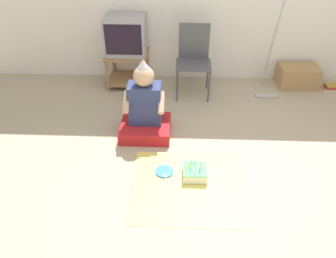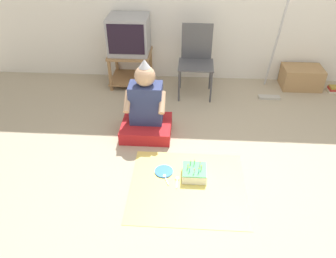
{
  "view_description": "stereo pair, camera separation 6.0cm",
  "coord_description": "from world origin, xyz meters",
  "px_view_note": "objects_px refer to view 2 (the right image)",
  "views": [
    {
      "loc": [
        -0.4,
        -2.24,
        2.15
      ],
      "look_at": [
        -0.5,
        0.33,
        0.35
      ],
      "focal_mm": 35.0,
      "sensor_mm": 36.0,
      "label": 1
    },
    {
      "loc": [
        -0.34,
        -2.24,
        2.15
      ],
      "look_at": [
        -0.5,
        0.33,
        0.35
      ],
      "focal_mm": 35.0,
      "sensor_mm": 36.0,
      "label": 2
    }
  ],
  "objects_px": {
    "cardboard_box_stack": "(301,77)",
    "dust_mop": "(273,68)",
    "tv": "(129,35)",
    "folding_chair": "(196,56)",
    "book_pile": "(334,89)",
    "person_seated": "(146,110)",
    "birthday_cake": "(194,173)",
    "paper_plate": "(164,171)"
  },
  "relations": [
    {
      "from": "cardboard_box_stack",
      "to": "dust_mop",
      "type": "relative_size",
      "value": 0.41
    },
    {
      "from": "tv",
      "to": "folding_chair",
      "type": "bearing_deg",
      "value": -12.55
    },
    {
      "from": "book_pile",
      "to": "person_seated",
      "type": "relative_size",
      "value": 0.19
    },
    {
      "from": "birthday_cake",
      "to": "paper_plate",
      "type": "bearing_deg",
      "value": 170.85
    },
    {
      "from": "dust_mop",
      "to": "book_pile",
      "type": "bearing_deg",
      "value": 8.96
    },
    {
      "from": "folding_chair",
      "to": "book_pile",
      "type": "height_order",
      "value": "folding_chair"
    },
    {
      "from": "book_pile",
      "to": "paper_plate",
      "type": "height_order",
      "value": "book_pile"
    },
    {
      "from": "cardboard_box_stack",
      "to": "dust_mop",
      "type": "distance_m",
      "value": 0.6
    },
    {
      "from": "person_seated",
      "to": "paper_plate",
      "type": "bearing_deg",
      "value": -69.97
    },
    {
      "from": "book_pile",
      "to": "birthday_cake",
      "type": "distance_m",
      "value": 2.64
    },
    {
      "from": "tv",
      "to": "birthday_cake",
      "type": "xyz_separation_m",
      "value": [
        0.88,
        -1.9,
        -0.65
      ]
    },
    {
      "from": "folding_chair",
      "to": "person_seated",
      "type": "xyz_separation_m",
      "value": [
        -0.54,
        -0.99,
        -0.23
      ]
    },
    {
      "from": "folding_chair",
      "to": "paper_plate",
      "type": "distance_m",
      "value": 1.75
    },
    {
      "from": "book_pile",
      "to": "cardboard_box_stack",
      "type": "bearing_deg",
      "value": 165.59
    },
    {
      "from": "person_seated",
      "to": "birthday_cake",
      "type": "bearing_deg",
      "value": -53.01
    },
    {
      "from": "folding_chair",
      "to": "dust_mop",
      "type": "bearing_deg",
      "value": -1.35
    },
    {
      "from": "folding_chair",
      "to": "person_seated",
      "type": "relative_size",
      "value": 1.04
    },
    {
      "from": "dust_mop",
      "to": "birthday_cake",
      "type": "height_order",
      "value": "dust_mop"
    },
    {
      "from": "dust_mop",
      "to": "paper_plate",
      "type": "bearing_deg",
      "value": -128.3
    },
    {
      "from": "tv",
      "to": "paper_plate",
      "type": "bearing_deg",
      "value": -72.22
    },
    {
      "from": "cardboard_box_stack",
      "to": "person_seated",
      "type": "xyz_separation_m",
      "value": [
        -2.01,
        -1.23,
        0.14
      ]
    },
    {
      "from": "cardboard_box_stack",
      "to": "paper_plate",
      "type": "relative_size",
      "value": 2.96
    },
    {
      "from": "tv",
      "to": "dust_mop",
      "type": "bearing_deg",
      "value": -6.74
    },
    {
      "from": "folding_chair",
      "to": "person_seated",
      "type": "bearing_deg",
      "value": -118.5
    },
    {
      "from": "dust_mop",
      "to": "book_pile",
      "type": "height_order",
      "value": "dust_mop"
    },
    {
      "from": "cardboard_box_stack",
      "to": "person_seated",
      "type": "distance_m",
      "value": 2.36
    },
    {
      "from": "tv",
      "to": "book_pile",
      "type": "relative_size",
      "value": 3.15
    },
    {
      "from": "folding_chair",
      "to": "birthday_cake",
      "type": "xyz_separation_m",
      "value": [
        -0.01,
        -1.7,
        -0.46
      ]
    },
    {
      "from": "dust_mop",
      "to": "book_pile",
      "type": "xyz_separation_m",
      "value": [
        0.92,
        0.15,
        -0.35
      ]
    },
    {
      "from": "folding_chair",
      "to": "birthday_cake",
      "type": "bearing_deg",
      "value": -90.29
    },
    {
      "from": "paper_plate",
      "to": "book_pile",
      "type": "bearing_deg",
      "value": 38.76
    },
    {
      "from": "folding_chair",
      "to": "dust_mop",
      "type": "relative_size",
      "value": 0.7
    },
    {
      "from": "tv",
      "to": "dust_mop",
      "type": "xyz_separation_m",
      "value": [
        1.88,
        -0.22,
        -0.32
      ]
    },
    {
      "from": "folding_chair",
      "to": "paper_plate",
      "type": "xyz_separation_m",
      "value": [
        -0.3,
        -1.65,
        -0.5
      ]
    },
    {
      "from": "tv",
      "to": "dust_mop",
      "type": "distance_m",
      "value": 1.92
    },
    {
      "from": "birthday_cake",
      "to": "paper_plate",
      "type": "height_order",
      "value": "birthday_cake"
    },
    {
      "from": "cardboard_box_stack",
      "to": "book_pile",
      "type": "relative_size",
      "value": 3.17
    },
    {
      "from": "tv",
      "to": "folding_chair",
      "type": "distance_m",
      "value": 0.93
    },
    {
      "from": "paper_plate",
      "to": "dust_mop",
      "type": "bearing_deg",
      "value": 51.7
    },
    {
      "from": "dust_mop",
      "to": "person_seated",
      "type": "xyz_separation_m",
      "value": [
        -1.52,
        -0.97,
        -0.1
      ]
    },
    {
      "from": "tv",
      "to": "cardboard_box_stack",
      "type": "distance_m",
      "value": 2.43
    },
    {
      "from": "cardboard_box_stack",
      "to": "dust_mop",
      "type": "xyz_separation_m",
      "value": [
        -0.48,
        -0.26,
        0.24
      ]
    }
  ]
}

